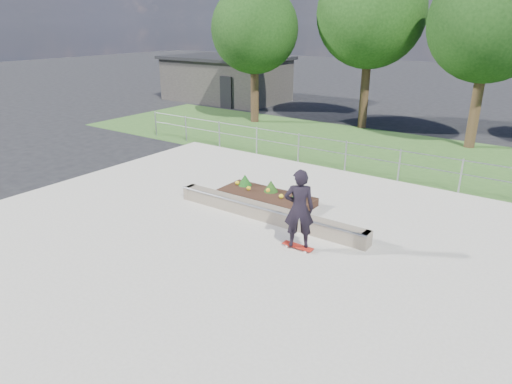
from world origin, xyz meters
TOP-DOWN VIEW (x-y plane):
  - ground at (0.00, 0.00)m, footprint 120.00×120.00m
  - grass_verge at (0.00, 11.00)m, footprint 30.00×8.00m
  - concrete_slab at (0.00, 0.00)m, footprint 15.00×15.00m
  - fence at (0.00, 7.50)m, footprint 20.06×0.06m
  - building at (-14.00, 18.00)m, footprint 8.40×5.40m
  - tree_far_left at (-8.00, 13.00)m, footprint 4.55×4.55m
  - tree_mid_left at (-2.50, 15.00)m, footprint 5.25×5.25m
  - tree_mid_right at (3.00, 14.00)m, footprint 4.90×4.90m
  - grind_ledge at (0.13, 2.13)m, footprint 6.00×0.44m
  - planter_bed at (-0.67, 3.33)m, footprint 3.00×1.20m
  - skateboarder at (1.71, 1.13)m, footprint 0.85×0.77m

SIDE VIEW (x-z plane):
  - ground at x=0.00m, z-range 0.00..0.00m
  - grass_verge at x=0.00m, z-range 0.00..0.02m
  - concrete_slab at x=0.00m, z-range 0.00..0.06m
  - planter_bed at x=-0.67m, z-range -0.06..0.55m
  - grind_ledge at x=0.13m, z-range 0.05..0.48m
  - fence at x=0.00m, z-range 0.17..1.37m
  - skateboarder at x=1.71m, z-range 0.10..2.13m
  - building at x=-14.00m, z-range 0.01..3.01m
  - tree_far_left at x=-8.00m, z-range 1.28..8.43m
  - tree_mid_right at x=3.00m, z-range 1.38..9.08m
  - tree_mid_left at x=-2.50m, z-range 1.48..9.73m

